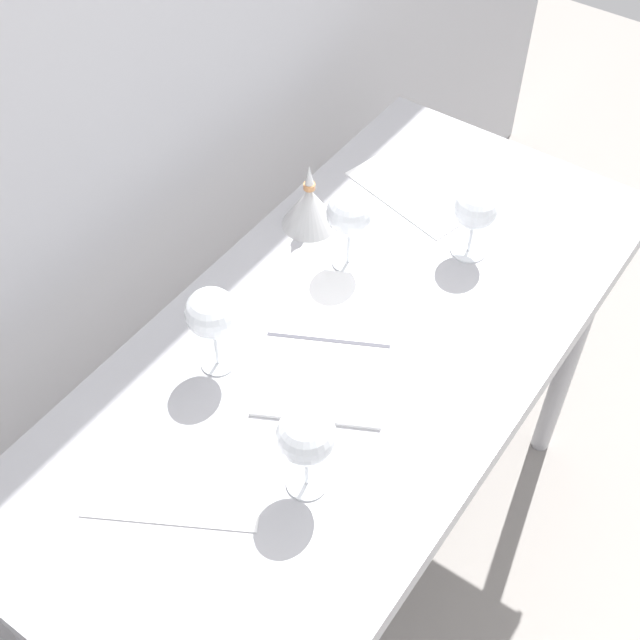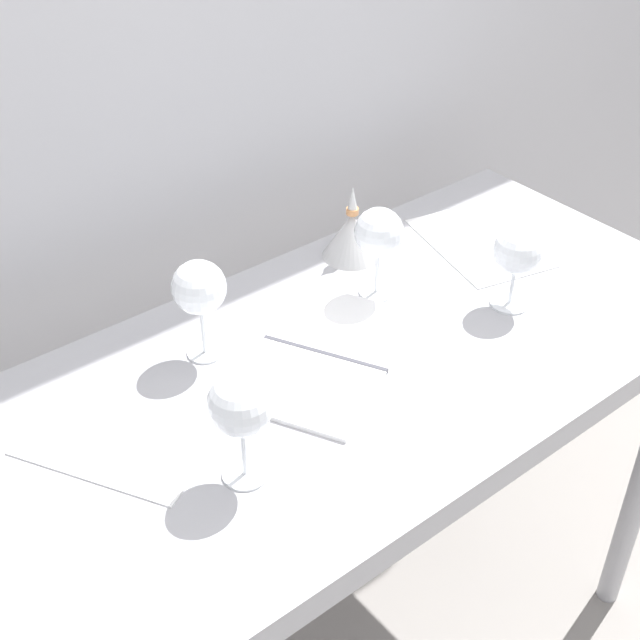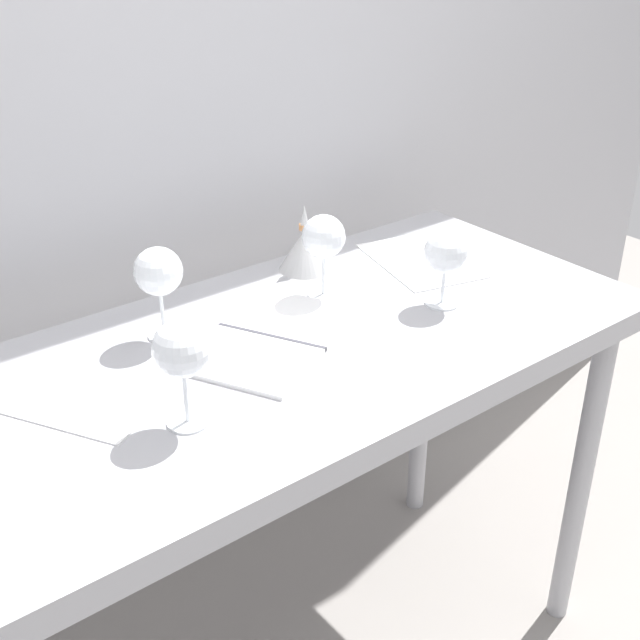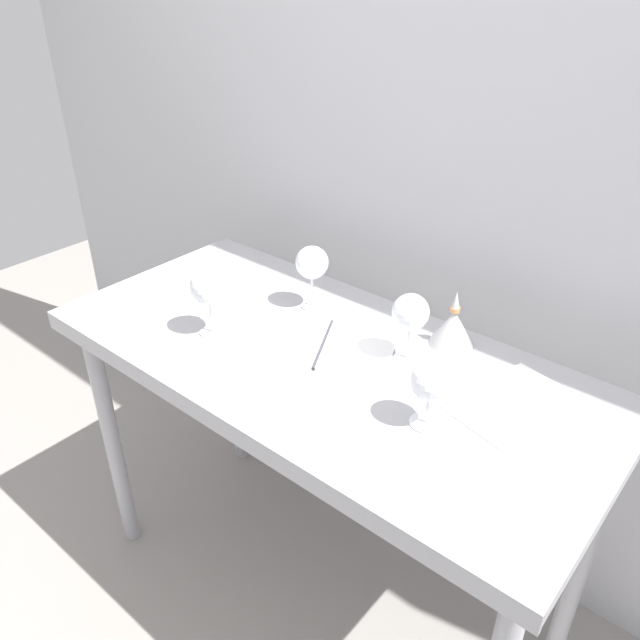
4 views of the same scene
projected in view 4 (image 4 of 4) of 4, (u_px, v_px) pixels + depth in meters
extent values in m
plane|color=gray|center=(323.00, 589.00, 2.00)|extent=(6.00, 6.00, 0.00)
cube|color=#B4B4B9|center=(444.00, 146.00, 1.66)|extent=(3.80, 0.04, 2.60)
cube|color=#A3A3A8|center=(324.00, 359.00, 1.55)|extent=(1.40, 0.64, 0.04)
cube|color=#A3A3A8|center=(226.00, 427.00, 1.34)|extent=(1.40, 0.01, 0.05)
cylinder|color=#A3A3A8|center=(112.00, 440.00, 1.97)|extent=(0.05, 0.05, 0.86)
cylinder|color=#A3A3A8|center=(235.00, 366.00, 2.31)|extent=(0.05, 0.05, 0.86)
cylinder|color=#A3A3A8|center=(583.00, 554.00, 1.60)|extent=(0.05, 0.05, 0.86)
cylinder|color=white|center=(426.00, 423.00, 1.31)|extent=(0.07, 0.07, 0.00)
cylinder|color=white|center=(428.00, 408.00, 1.29)|extent=(0.01, 0.01, 0.07)
sphere|color=white|center=(431.00, 380.00, 1.26)|extent=(0.09, 0.09, 0.09)
cylinder|color=maroon|center=(430.00, 386.00, 1.26)|extent=(0.06, 0.06, 0.02)
cylinder|color=white|center=(213.00, 332.00, 1.62)|extent=(0.07, 0.07, 0.00)
cylinder|color=white|center=(211.00, 316.00, 1.59)|extent=(0.01, 0.01, 0.09)
sphere|color=white|center=(208.00, 286.00, 1.55)|extent=(0.09, 0.09, 0.09)
cylinder|color=maroon|center=(209.00, 292.00, 1.56)|extent=(0.06, 0.06, 0.02)
cylinder|color=white|center=(312.00, 306.00, 1.74)|extent=(0.06, 0.06, 0.00)
cylinder|color=white|center=(312.00, 290.00, 1.71)|extent=(0.01, 0.01, 0.09)
sphere|color=white|center=(312.00, 262.00, 1.67)|extent=(0.09, 0.09, 0.09)
cylinder|color=maroon|center=(312.00, 268.00, 1.68)|extent=(0.06, 0.06, 0.03)
cylinder|color=white|center=(407.00, 358.00, 1.52)|extent=(0.06, 0.06, 0.00)
cylinder|color=white|center=(408.00, 342.00, 1.49)|extent=(0.01, 0.01, 0.09)
sphere|color=white|center=(411.00, 312.00, 1.45)|extent=(0.09, 0.09, 0.09)
cylinder|color=maroon|center=(410.00, 318.00, 1.46)|extent=(0.06, 0.06, 0.02)
cube|color=white|center=(289.00, 340.00, 1.58)|extent=(0.26, 0.28, 0.01)
cube|color=white|center=(358.00, 348.00, 1.55)|extent=(0.26, 0.28, 0.01)
cube|color=#3F3F47|center=(323.00, 344.00, 1.57)|extent=(0.11, 0.20, 0.01)
cube|color=white|center=(233.00, 295.00, 1.79)|extent=(0.28, 0.32, 0.00)
cube|color=white|center=(514.00, 404.00, 1.37)|extent=(0.25, 0.31, 0.00)
cone|color=#BCBCBC|center=(453.00, 328.00, 1.55)|extent=(0.11, 0.11, 0.09)
cylinder|color=#C17F4C|center=(455.00, 309.00, 1.52)|extent=(0.02, 0.02, 0.01)
cone|color=#BCBCBC|center=(456.00, 299.00, 1.51)|extent=(0.02, 0.02, 0.04)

